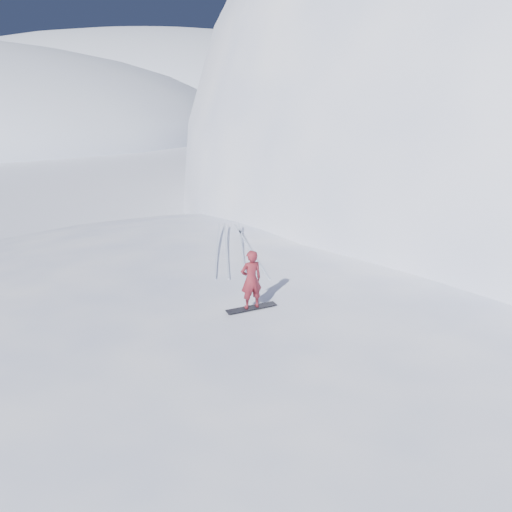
# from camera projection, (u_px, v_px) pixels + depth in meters

# --- Properties ---
(ground) EXTENTS (400.00, 400.00, 0.00)m
(ground) POSITION_uv_depth(u_px,v_px,m) (255.00, 403.00, 13.21)
(ground) COLOR white
(ground) RESTS_ON ground
(near_ridge) EXTENTS (36.00, 28.00, 4.80)m
(near_ridge) POSITION_uv_depth(u_px,v_px,m) (298.00, 348.00, 15.89)
(near_ridge) COLOR white
(near_ridge) RESTS_ON ground
(peak_shoulder) EXTENTS (28.00, 24.00, 18.00)m
(peak_shoulder) POSITION_uv_depth(u_px,v_px,m) (457.00, 215.00, 30.67)
(peak_shoulder) COLOR white
(peak_shoulder) RESTS_ON ground
(far_ridge_c) EXTENTS (140.00, 90.00, 36.00)m
(far_ridge_c) POSITION_uv_depth(u_px,v_px,m) (149.00, 110.00, 120.36)
(far_ridge_c) COLOR white
(far_ridge_c) RESTS_ON ground
(wind_bumps) EXTENTS (16.00, 14.40, 1.00)m
(wind_bumps) POSITION_uv_depth(u_px,v_px,m) (246.00, 359.00, 15.25)
(wind_bumps) COLOR white
(wind_bumps) RESTS_ON ground
(snowboard) EXTENTS (1.32, 0.93, 0.02)m
(snowboard) POSITION_uv_depth(u_px,v_px,m) (251.00, 308.00, 13.14)
(snowboard) COLOR black
(snowboard) RESTS_ON near_ridge
(snowboarder) EXTENTS (0.69, 0.62, 1.59)m
(snowboarder) POSITION_uv_depth(u_px,v_px,m) (251.00, 279.00, 12.86)
(snowboarder) COLOR maroon
(snowboarder) RESTS_ON snowboard
(board_tracks) EXTENTS (2.74, 5.92, 0.04)m
(board_tracks) POSITION_uv_depth(u_px,v_px,m) (234.00, 247.00, 17.75)
(board_tracks) COLOR silver
(board_tracks) RESTS_ON ground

